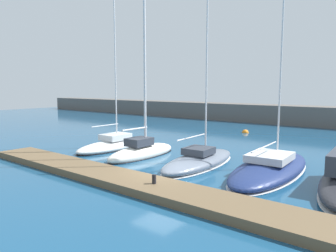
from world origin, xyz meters
The scene contains 9 objects.
ground_plane centered at (0.00, 0.00, 0.00)m, with size 120.00×120.00×0.00m, color navy.
dock_pier centered at (0.00, -2.01, 0.20)m, with size 24.48×2.38×0.40m, color brown.
breakwater_seawall centered at (0.00, 30.20, 1.25)m, with size 108.00×3.86×2.51m, color #5B5651.
sailboat_white_nearest centered at (-8.32, 4.07, 0.31)m, with size 2.53×7.17×14.82m.
sailboat_ivory_second centered at (-4.49, 3.33, 0.40)m, with size 1.87×6.39×12.03m.
sailboat_slate_third centered at (0.12, 3.72, 0.33)m, with size 3.02×7.89×15.34m.
sailboat_navy_fourth centered at (4.38, 4.65, 0.31)m, with size 3.68×9.82×15.63m.
mooring_buoy_orange centered at (-3.81, 19.03, 0.00)m, with size 0.72×0.72×0.72m, color orange.
dock_bollard centered at (1.27, -2.01, 0.62)m, with size 0.20×0.20×0.44m, color black.
Camera 1 is at (10.86, -13.08, 4.93)m, focal length 34.12 mm.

